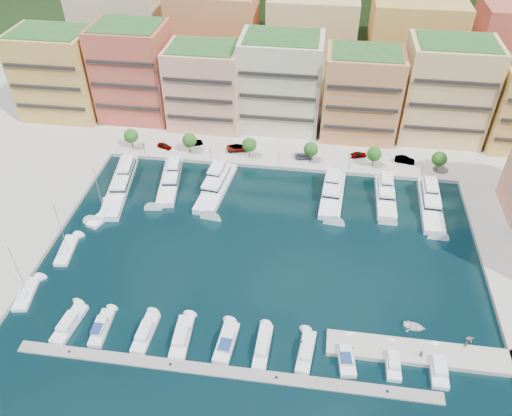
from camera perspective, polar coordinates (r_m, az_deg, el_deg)
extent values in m
plane|color=black|center=(106.44, 0.85, -4.80)|extent=(400.00, 400.00, 0.00)
cube|color=#9E998E|center=(156.79, 3.78, 11.03)|extent=(220.00, 64.00, 2.00)
cube|color=#173515|center=(200.32, 5.04, 17.47)|extent=(240.00, 40.00, 58.00)
cube|color=gray|center=(87.97, -3.81, -18.19)|extent=(72.00, 2.20, 0.35)
cube|color=#9E998E|center=(93.98, 18.18, -15.64)|extent=(32.00, 5.00, 2.00)
cube|color=gold|center=(158.77, -21.66, 13.97)|extent=(22.00, 16.00, 24.00)
cube|color=black|center=(152.31, -22.97, 12.57)|extent=(20.24, 0.50, 0.90)
cube|color=#215422|center=(154.43, -22.79, 18.08)|extent=(19.36, 14.08, 0.80)
cube|color=#B84A3D|center=(150.92, -13.80, 14.75)|extent=(20.00, 16.00, 26.00)
cube|color=black|center=(144.00, -14.87, 13.35)|extent=(18.40, 0.50, 0.90)
cube|color=#215422|center=(146.11, -14.64, 19.51)|extent=(17.60, 14.08, 0.80)
cube|color=#E7A481|center=(143.98, -5.86, 13.57)|extent=(20.00, 15.00, 22.00)
cube|color=black|center=(137.25, -6.57, 12.16)|extent=(18.40, 0.50, 0.90)
cube|color=#215422|center=(139.44, -6.18, 17.79)|extent=(17.60, 13.20, 0.80)
cube|color=beige|center=(141.95, 2.82, 14.00)|extent=(22.00, 16.00, 25.00)
cube|color=black|center=(134.56, 2.46, 12.52)|extent=(20.24, 0.50, 0.90)
cube|color=#215422|center=(136.94, 3.00, 18.89)|extent=(19.36, 14.08, 0.80)
cube|color=#C27249|center=(140.58, 11.90, 12.49)|extent=(20.00, 15.00, 23.00)
cube|color=black|center=(133.68, 11.97, 11.01)|extent=(18.40, 0.50, 0.90)
cube|color=#215422|center=(135.79, 12.58, 16.96)|extent=(17.60, 13.20, 0.80)
cube|color=#ECB87D|center=(145.10, 20.81, 12.29)|extent=(22.00, 16.00, 26.00)
cube|color=black|center=(137.88, 21.30, 10.74)|extent=(20.24, 0.50, 0.90)
cube|color=#215422|center=(140.08, 22.10, 17.12)|extent=(19.36, 14.08, 0.80)
cube|color=beige|center=(173.03, -15.06, 18.44)|extent=(26.00, 18.00, 30.00)
cube|color=#C27249|center=(164.32, -4.77, 18.49)|extent=(26.00, 18.00, 30.00)
cube|color=#ECB87D|center=(160.80, 6.29, 17.92)|extent=(26.00, 18.00, 30.00)
cube|color=gold|center=(162.84, 17.34, 16.72)|extent=(26.00, 18.00, 30.00)
cylinder|color=#473323|center=(139.62, -13.96, 7.23)|extent=(0.24, 0.24, 3.00)
sphere|color=#164112|center=(138.48, -14.10, 8.01)|extent=(3.80, 3.80, 3.80)
cylinder|color=#473323|center=(134.84, -7.54, 6.88)|extent=(0.24, 0.24, 3.00)
sphere|color=#164112|center=(133.66, -7.62, 7.70)|extent=(3.80, 3.80, 3.80)
cylinder|color=#473323|center=(131.84, -0.75, 6.43)|extent=(0.24, 0.24, 3.00)
sphere|color=#164112|center=(130.63, -0.76, 7.26)|extent=(3.80, 3.80, 3.80)
cylinder|color=#473323|center=(130.74, 6.24, 5.86)|extent=(0.24, 0.24, 3.00)
sphere|color=#164112|center=(129.52, 6.31, 6.69)|extent=(3.80, 3.80, 3.80)
cylinder|color=#473323|center=(131.59, 13.22, 5.21)|extent=(0.24, 0.24, 3.00)
sphere|color=#164112|center=(130.38, 13.37, 6.03)|extent=(3.80, 3.80, 3.80)
cylinder|color=#473323|center=(134.35, 20.00, 4.50)|extent=(0.24, 0.24, 3.00)
sphere|color=#164112|center=(133.17, 20.22, 5.30)|extent=(3.80, 3.80, 3.80)
cylinder|color=black|center=(136.19, -12.72, 6.81)|extent=(0.10, 0.10, 4.00)
sphere|color=#FFF2CC|center=(135.14, -12.84, 7.54)|extent=(0.30, 0.30, 0.30)
cylinder|color=black|center=(131.35, -5.25, 6.37)|extent=(0.10, 0.10, 4.00)
sphere|color=#FFF2CC|center=(130.25, -5.30, 7.13)|extent=(0.30, 0.30, 0.30)
cylinder|color=black|center=(128.85, 2.63, 5.79)|extent=(0.10, 0.10, 4.00)
sphere|color=#FFF2CC|center=(127.73, 2.66, 6.56)|extent=(0.30, 0.30, 0.30)
cylinder|color=black|center=(128.85, 10.65, 5.09)|extent=(0.10, 0.10, 4.00)
sphere|color=#FFF2CC|center=(127.73, 10.76, 5.84)|extent=(0.30, 0.30, 0.30)
cylinder|color=black|center=(131.34, 18.49, 4.30)|extent=(0.10, 0.10, 4.00)
sphere|color=#FFF2CC|center=(130.24, 18.67, 5.03)|extent=(0.30, 0.30, 0.30)
cube|color=white|center=(127.11, -15.26, 2.28)|extent=(7.84, 25.31, 2.30)
cube|color=white|center=(127.78, -15.04, 3.68)|extent=(5.50, 14.09, 1.80)
cube|color=black|center=(127.78, -15.04, 3.68)|extent=(5.57, 14.16, 0.55)
cube|color=white|center=(128.39, -14.86, 4.78)|extent=(3.67, 7.78, 1.40)
cylinder|color=#B2B2B7|center=(128.66, -14.76, 5.74)|extent=(0.14, 0.14, 1.80)
cube|color=white|center=(125.73, -9.81, 2.75)|extent=(6.84, 18.92, 2.30)
cube|color=white|center=(125.96, -9.69, 4.00)|extent=(4.89, 10.57, 1.80)
cube|color=black|center=(125.96, -9.69, 4.00)|extent=(4.96, 10.64, 0.55)
cube|color=white|center=(126.22, -9.59, 4.98)|extent=(3.31, 5.86, 1.40)
cylinder|color=#B2B2B7|center=(126.21, -9.53, 5.86)|extent=(0.14, 0.14, 1.80)
cube|color=black|center=(125.99, -9.79, 2.59)|extent=(6.90, 18.98, 0.35)
cube|color=white|center=(122.38, -4.59, 2.12)|extent=(7.26, 20.44, 2.30)
cube|color=white|center=(122.73, -4.45, 3.44)|extent=(5.36, 11.39, 1.80)
cube|color=black|center=(122.73, -4.45, 3.44)|extent=(5.42, 11.46, 0.55)
cube|color=white|center=(123.08, -4.34, 4.48)|extent=(3.69, 6.30, 1.40)
cylinder|color=#B2B2B7|center=(123.14, -4.27, 5.41)|extent=(0.14, 0.14, 1.80)
cube|color=white|center=(121.12, 8.70, 1.29)|extent=(6.21, 18.19, 2.30)
cube|color=white|center=(121.32, 8.81, 2.57)|extent=(4.74, 10.10, 1.80)
cube|color=black|center=(121.32, 8.81, 2.57)|extent=(4.80, 10.17, 0.55)
cube|color=white|center=(121.54, 8.90, 3.57)|extent=(3.33, 5.57, 1.40)
cylinder|color=#B2B2B7|center=(121.51, 8.98, 4.47)|extent=(0.14, 0.14, 1.80)
cube|color=black|center=(121.39, 8.68, 1.12)|extent=(6.27, 18.24, 0.35)
cube|color=white|center=(122.99, 14.53, 1.02)|extent=(4.42, 16.12, 2.30)
cube|color=white|center=(123.05, 14.64, 2.23)|extent=(3.60, 8.87, 1.80)
cube|color=black|center=(123.05, 14.64, 2.23)|extent=(3.66, 8.94, 0.55)
cube|color=white|center=(123.17, 14.72, 3.18)|extent=(2.62, 4.84, 1.40)
cylinder|color=#B2B2B7|center=(123.05, 14.82, 4.04)|extent=(0.14, 0.14, 1.80)
cube|color=white|center=(123.51, 19.28, 0.08)|extent=(5.26, 19.78, 2.30)
cube|color=white|center=(123.83, 19.37, 1.38)|extent=(4.13, 10.92, 1.80)
cube|color=black|center=(123.83, 19.37, 1.38)|extent=(4.19, 10.98, 0.55)
cube|color=white|center=(124.15, 19.44, 2.41)|extent=(2.95, 5.98, 1.40)
cylinder|color=#B2B2B7|center=(124.20, 19.52, 3.32)|extent=(0.14, 0.14, 1.80)
cube|color=silver|center=(99.03, -20.51, -12.38)|extent=(3.80, 9.22, 1.40)
cube|color=silver|center=(97.83, -20.79, -12.10)|extent=(2.64, 4.52, 1.10)
cube|color=black|center=(98.96, -20.33, -11.41)|extent=(1.96, 0.34, 0.55)
cube|color=silver|center=(96.63, -17.19, -13.02)|extent=(2.77, 8.15, 1.40)
cube|color=silver|center=(95.42, -17.43, -12.73)|extent=(2.05, 3.94, 1.10)
cube|color=black|center=(96.48, -17.05, -12.09)|extent=(1.75, 0.17, 0.55)
cube|color=navy|center=(94.41, -17.74, -12.99)|extent=(1.80, 2.49, 0.12)
cube|color=silver|center=(93.94, -12.48, -13.85)|extent=(3.03, 8.72, 1.40)
cube|color=silver|center=(92.69, -12.67, -13.58)|extent=(2.24, 4.22, 1.10)
cube|color=black|center=(93.84, -12.32, -12.85)|extent=(1.89, 0.19, 0.55)
cube|color=silver|center=(92.25, -8.45, -14.49)|extent=(3.22, 9.20, 1.40)
cube|color=silver|center=(90.96, -8.60, -14.23)|extent=(2.39, 4.45, 1.10)
cube|color=black|center=(92.19, -8.30, -13.43)|extent=(2.05, 0.19, 0.55)
cube|color=silver|center=(90.81, -3.41, -15.18)|extent=(3.49, 8.65, 1.40)
cube|color=silver|center=(89.52, -3.49, -14.91)|extent=(2.53, 4.22, 1.10)
cube|color=black|center=(90.69, -3.28, -14.15)|extent=(2.06, 0.26, 0.55)
cube|color=navy|center=(88.41, -3.64, -15.26)|extent=(2.19, 2.68, 0.12)
cube|color=silver|center=(90.16, 0.79, -15.67)|extent=(2.67, 9.12, 1.40)
cube|color=silver|center=(88.83, 0.75, -15.42)|extent=(2.00, 4.40, 1.10)
cube|color=black|center=(90.09, 0.91, -14.58)|extent=(1.72, 0.15, 0.55)
cube|color=silver|center=(89.97, 5.73, -16.14)|extent=(3.29, 8.75, 1.40)
cube|color=silver|center=(88.66, 5.76, -15.88)|extent=(2.30, 4.28, 1.10)
cube|color=black|center=(89.86, 5.82, -15.09)|extent=(1.74, 0.28, 0.55)
cube|color=silver|center=(90.34, 10.22, -16.46)|extent=(3.55, 7.96, 1.40)
cube|color=silver|center=(89.06, 10.32, -16.19)|extent=(2.49, 3.91, 1.10)
cube|color=black|center=(90.16, 10.30, -15.48)|extent=(1.91, 0.33, 0.55)
cube|color=navy|center=(88.00, 10.37, -16.50)|extent=(2.12, 2.51, 0.12)
cube|color=silver|center=(91.40, 15.32, -16.72)|extent=(2.42, 7.12, 1.40)
cube|color=silver|center=(90.15, 15.48, -16.43)|extent=(1.87, 3.42, 1.10)
cube|color=black|center=(91.16, 15.39, -15.79)|extent=(1.70, 0.11, 0.55)
cube|color=silver|center=(93.01, 20.05, -16.84)|extent=(2.89, 7.86, 1.40)
cube|color=silver|center=(91.77, 20.27, -16.58)|extent=(2.20, 3.79, 1.10)
cube|color=black|center=(92.84, 20.10, -15.88)|extent=(1.95, 0.15, 0.55)
cube|color=white|center=(119.69, -16.93, -0.83)|extent=(5.76, 9.88, 1.20)
cube|color=white|center=(118.49, -17.17, -0.79)|extent=(2.33, 2.79, 0.60)
cylinder|color=#B2B2B7|center=(116.07, -17.44, 1.82)|extent=(0.14, 0.14, 12.00)
cylinder|color=#B2B2B7|center=(117.73, -17.32, -0.68)|extent=(1.54, 4.07, 0.10)
cube|color=white|center=(113.22, -20.80, -4.61)|extent=(3.94, 9.23, 1.20)
cube|color=white|center=(112.08, -21.09, -4.59)|extent=(1.96, 2.44, 0.60)
cylinder|color=#B2B2B7|center=(109.31, -21.49, -1.95)|extent=(0.14, 0.14, 12.00)
cylinder|color=#B2B2B7|center=(111.35, -21.27, -4.48)|extent=(0.62, 4.00, 0.10)
cube|color=white|center=(107.21, -24.75, -8.98)|extent=(4.06, 8.59, 1.20)
cube|color=white|center=(106.15, -25.08, -8.98)|extent=(1.98, 2.30, 0.60)
cylinder|color=#B2B2B7|center=(103.00, -25.62, -6.34)|extent=(0.14, 0.14, 12.00)
cylinder|color=#B2B2B7|center=(105.45, -25.29, -8.88)|extent=(0.68, 3.68, 0.10)
imported|color=white|center=(96.90, 17.65, -12.81)|extent=(4.38, 3.48, 0.82)
imported|color=#BFAC92|center=(98.66, 23.25, -13.51)|extent=(1.78, 1.61, 0.81)
imported|color=gray|center=(138.06, -10.41, 7.00)|extent=(4.45, 3.02, 1.41)
imported|color=gray|center=(138.08, -7.13, 7.42)|extent=(5.03, 3.52, 1.57)
imported|color=gray|center=(134.91, -2.06, 6.91)|extent=(6.61, 4.27, 1.69)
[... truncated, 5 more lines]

